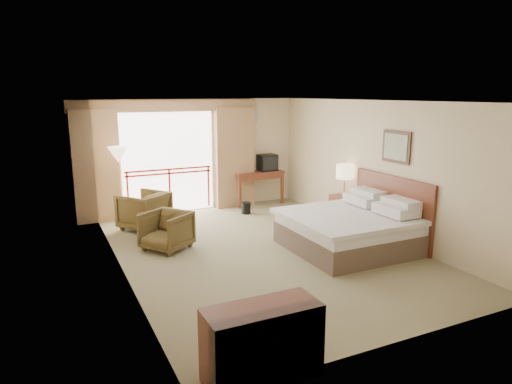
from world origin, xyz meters
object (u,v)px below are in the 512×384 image
wastebasket (246,208)px  side_table (151,222)px  floor_lamp (119,158)px  tv (267,163)px  bed (350,229)px  nightstand (345,211)px  table_lamp (345,172)px  desk (256,178)px  armchair_near (167,249)px  dresser (262,343)px  armchair_far (145,229)px

wastebasket → side_table: size_ratio=0.51×
floor_lamp → tv: bearing=6.4°
bed → side_table: (-3.22, 2.07, -0.00)m
nightstand → tv: (-0.55, 2.63, 0.73)m
bed → nightstand: size_ratio=3.20×
table_lamp → tv: 2.64m
desk → wastebasket: size_ratio=4.71×
armchair_near → floor_lamp: size_ratio=0.46×
nightstand → wastebasket: (-1.53, 1.83, -0.19)m
desk → armchair_near: 4.03m
bed → wastebasket: size_ratio=7.65×
bed → side_table: size_ratio=3.88×
wastebasket → floor_lamp: size_ratio=0.16×
nightstand → desk: desk is taller
tv → armchair_near: bearing=-160.6°
nightstand → floor_lamp: 5.01m
dresser → tv: bearing=66.1°
dresser → floor_lamp: bearing=96.2°
tv → armchair_far: tv is taller
side_table → desk: bearing=31.0°
armchair_far → armchair_near: armchair_far is taller
armchair_near → dresser: 4.29m
bed → floor_lamp: bearing=135.3°
armchair_far → side_table: bearing=51.2°
nightstand → dresser: dresser is taller
armchair_far → side_table: side_table is taller
table_lamp → armchair_far: size_ratio=0.74×
armchair_near → floor_lamp: 2.57m
nightstand → table_lamp: size_ratio=1.02×
tv → dresser: 7.64m
armchair_far → nightstand: bearing=122.3°
bed → dresser: (-3.22, -2.84, 0.02)m
floor_lamp → bed: bearing=-44.7°
armchair_far → bed: bearing=101.8°
desk → armchair_near: desk is taller
table_lamp → side_table: table_lamp is taller
tv → dresser: tv is taller
wastebasket → dresser: (-2.51, -5.95, 0.25)m
bed → dresser: size_ratio=1.81×
bed → floor_lamp: (-3.53, 3.49, 1.10)m
bed → tv: (0.27, 3.92, 0.69)m
armchair_far → wastebasket: bearing=149.2°
nightstand → desk: 2.84m
table_lamp → armchair_far: table_lamp is taller
side_table → dresser: size_ratio=0.47×
table_lamp → armchair_near: 4.07m
floor_lamp → nightstand: bearing=-26.8°
bed → dresser: bed is taller
wastebasket → side_table: bearing=-157.4°
dresser → desk: bearing=68.3°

